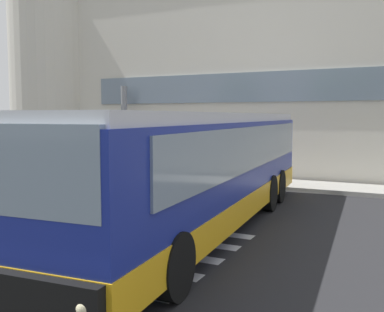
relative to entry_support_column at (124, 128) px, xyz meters
The scene contains 10 objects.
ground_plane 7.33m from the entry_support_column, 50.17° to the right, with size 80.00×90.00×0.02m, color #232326.
bay_paint_stripes 11.78m from the entry_support_column, 55.88° to the right, with size 4.40×3.96×0.01m.
terminal_building 7.64m from the entry_support_column, 58.40° to the left, with size 22.13×13.80×8.77m.
boarding_curb 4.96m from the entry_support_column, ahead, with size 24.33×2.00×0.15m, color #9E9B93.
entry_support_column is the anchor object (origin of this frame).
bus_main_foreground 10.53m from the entry_support_column, 46.38° to the right, with size 3.41×11.85×2.70m.
passenger_near_column 1.36m from the entry_support_column, 31.08° to the right, with size 0.57×0.31×1.68m.
passenger_by_doorway 2.06m from the entry_support_column, 19.97° to the right, with size 0.39×0.51×1.68m.
passenger_at_curb_edge 3.09m from the entry_support_column, ahead, with size 0.59×0.39×1.68m.
safety_bollard_yellow 6.44m from the entry_support_column, 16.77° to the right, with size 0.18×0.18×0.90m, color yellow.
Camera 1 is at (7.13, -11.45, 2.64)m, focal length 41.49 mm.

